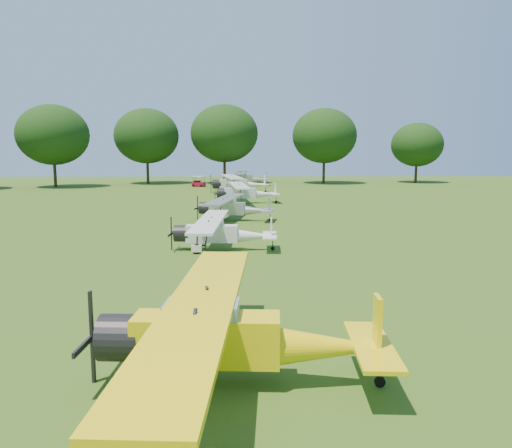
% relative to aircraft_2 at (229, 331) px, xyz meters
% --- Properties ---
extents(ground, '(160.00, 160.00, 0.00)m').
position_rel_aircraft_2_xyz_m(ground, '(-0.51, 15.60, -1.25)').
color(ground, '#2A5014').
rests_on(ground, ground).
extents(tree_belt, '(137.36, 130.27, 14.52)m').
position_rel_aircraft_2_xyz_m(tree_belt, '(3.06, 15.76, 6.78)').
color(tree_belt, '#2F2312').
rests_on(tree_belt, ground).
extents(aircraft_2, '(6.84, 10.89, 2.14)m').
position_rel_aircraft_2_xyz_m(aircraft_2, '(0.00, 0.00, 0.00)').
color(aircraft_2, yellow).
rests_on(aircraft_2, ground).
extents(aircraft_3, '(5.71, 9.09, 1.79)m').
position_rel_aircraft_2_xyz_m(aircraft_3, '(-0.90, 15.57, -0.21)').
color(aircraft_3, white).
rests_on(aircraft_3, ground).
extents(aircraft_4, '(5.97, 9.45, 1.86)m').
position_rel_aircraft_2_xyz_m(aircraft_4, '(-0.49, 27.06, -0.17)').
color(aircraft_4, '#B5B5BA').
rests_on(aircraft_4, ground).
extents(aircraft_5, '(6.63, 10.56, 2.07)m').
position_rel_aircraft_2_xyz_m(aircraft_5, '(0.52, 40.00, -0.04)').
color(aircraft_5, white).
rests_on(aircraft_5, ground).
extents(aircraft_6, '(7.45, 11.81, 2.32)m').
position_rel_aircraft_2_xyz_m(aircraft_6, '(-0.34, 52.91, 0.10)').
color(aircraft_6, white).
rests_on(aircraft_6, ground).
extents(aircraft_7, '(7.03, 11.19, 2.20)m').
position_rel_aircraft_2_xyz_m(aircraft_7, '(0.69, 66.85, 0.04)').
color(aircraft_7, '#B5B5BA').
rests_on(aircraft_7, ground).
extents(golf_cart, '(2.11, 1.65, 1.59)m').
position_rel_aircraft_2_xyz_m(golf_cart, '(-6.28, 64.28, -0.72)').
color(golf_cart, maroon).
rests_on(golf_cart, ground).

